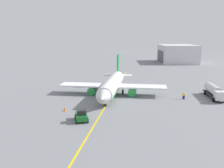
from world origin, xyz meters
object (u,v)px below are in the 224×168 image
at_px(airplane, 112,85).
at_px(fuel_tanker, 214,91).
at_px(safety_cone_nose, 65,109).
at_px(pushback_tug, 81,116).
at_px(refueling_worker, 184,96).

xyz_separation_m(airplane, fuel_tanker, (-9.37, 23.57, -0.88)).
distance_m(fuel_tanker, safety_cone_nose, 36.53).
bearing_deg(airplane, safety_cone_nose, -7.00).
xyz_separation_m(airplane, pushback_tug, (19.85, 4.43, -1.60)).
bearing_deg(refueling_worker, airplane, -75.07).
bearing_deg(airplane, refueling_worker, 104.93).
xyz_separation_m(airplane, refueling_worker, (-4.60, 17.27, -1.79)).
xyz_separation_m(refueling_worker, safety_cone_nose, (21.25, -19.31, -0.46)).
relative_size(airplane, fuel_tanker, 2.70).
height_order(fuel_tanker, pushback_tug, fuel_tanker).
bearing_deg(pushback_tug, airplane, -167.43).
distance_m(airplane, fuel_tanker, 25.38).
height_order(airplane, safety_cone_nose, airplane).
xyz_separation_m(pushback_tug, refueling_worker, (-24.45, 12.84, -0.19)).
height_order(airplane, refueling_worker, airplane).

